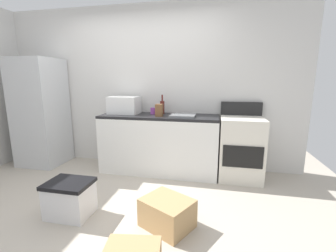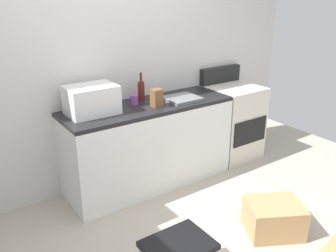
{
  "view_description": "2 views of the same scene",
  "coord_description": "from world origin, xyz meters",
  "px_view_note": "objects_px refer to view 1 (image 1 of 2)",
  "views": [
    {
      "loc": [
        1.14,
        -2.13,
        1.42
      ],
      "look_at": [
        0.5,
        0.89,
        0.8
      ],
      "focal_mm": 24.26,
      "sensor_mm": 36.0,
      "label": 1
    },
    {
      "loc": [
        -1.53,
        -1.78,
        2.01
      ],
      "look_at": [
        0.2,
        0.71,
        0.84
      ],
      "focal_mm": 38.3,
      "sensor_mm": 36.0,
      "label": 2
    }
  ],
  "objects_px": {
    "knife_block": "(159,110)",
    "cardboard_box_medium": "(167,213)",
    "coffee_mug": "(153,111)",
    "microwave": "(124,105)",
    "refrigerator": "(41,113)",
    "stove_oven": "(241,147)",
    "wine_bottle": "(162,107)",
    "storage_bin": "(70,198)"
  },
  "relations": [
    {
      "from": "refrigerator",
      "to": "coffee_mug",
      "type": "relative_size",
      "value": 17.74
    },
    {
      "from": "coffee_mug",
      "to": "knife_block",
      "type": "height_order",
      "value": "knife_block"
    },
    {
      "from": "microwave",
      "to": "cardboard_box_medium",
      "type": "xyz_separation_m",
      "value": [
        1.0,
        -1.42,
        -0.89
      ]
    },
    {
      "from": "microwave",
      "to": "storage_bin",
      "type": "height_order",
      "value": "microwave"
    },
    {
      "from": "microwave",
      "to": "storage_bin",
      "type": "bearing_deg",
      "value": -91.8
    },
    {
      "from": "coffee_mug",
      "to": "microwave",
      "type": "bearing_deg",
      "value": -177.31
    },
    {
      "from": "coffee_mug",
      "to": "storage_bin",
      "type": "distance_m",
      "value": 1.73
    },
    {
      "from": "knife_block",
      "to": "cardboard_box_medium",
      "type": "relative_size",
      "value": 0.39
    },
    {
      "from": "refrigerator",
      "to": "storage_bin",
      "type": "distance_m",
      "value": 2.07
    },
    {
      "from": "refrigerator",
      "to": "knife_block",
      "type": "xyz_separation_m",
      "value": [
        2.08,
        -0.06,
        0.1
      ]
    },
    {
      "from": "refrigerator",
      "to": "wine_bottle",
      "type": "distance_m",
      "value": 2.08
    },
    {
      "from": "microwave",
      "to": "coffee_mug",
      "type": "bearing_deg",
      "value": 2.69
    },
    {
      "from": "stove_oven",
      "to": "microwave",
      "type": "relative_size",
      "value": 2.39
    },
    {
      "from": "microwave",
      "to": "knife_block",
      "type": "height_order",
      "value": "microwave"
    },
    {
      "from": "refrigerator",
      "to": "stove_oven",
      "type": "xyz_separation_m",
      "value": [
        3.27,
        0.06,
        -0.42
      ]
    },
    {
      "from": "knife_block",
      "to": "storage_bin",
      "type": "height_order",
      "value": "knife_block"
    },
    {
      "from": "wine_bottle",
      "to": "knife_block",
      "type": "bearing_deg",
      "value": -86.41
    },
    {
      "from": "knife_block",
      "to": "cardboard_box_medium",
      "type": "height_order",
      "value": "knife_block"
    },
    {
      "from": "coffee_mug",
      "to": "cardboard_box_medium",
      "type": "bearing_deg",
      "value": -69.52
    },
    {
      "from": "refrigerator",
      "to": "wine_bottle",
      "type": "relative_size",
      "value": 5.91
    },
    {
      "from": "coffee_mug",
      "to": "wine_bottle",
      "type": "bearing_deg",
      "value": 30.29
    },
    {
      "from": "microwave",
      "to": "storage_bin",
      "type": "xyz_separation_m",
      "value": [
        -0.05,
        -1.44,
        -0.84
      ]
    },
    {
      "from": "coffee_mug",
      "to": "cardboard_box_medium",
      "type": "height_order",
      "value": "coffee_mug"
    },
    {
      "from": "refrigerator",
      "to": "storage_bin",
      "type": "height_order",
      "value": "refrigerator"
    },
    {
      "from": "wine_bottle",
      "to": "stove_oven",
      "type": "bearing_deg",
      "value": -7.21
    },
    {
      "from": "refrigerator",
      "to": "storage_bin",
      "type": "bearing_deg",
      "value": -43.25
    },
    {
      "from": "stove_oven",
      "to": "cardboard_box_medium",
      "type": "xyz_separation_m",
      "value": [
        -0.8,
        -1.37,
        -0.32
      ]
    },
    {
      "from": "stove_oven",
      "to": "coffee_mug",
      "type": "relative_size",
      "value": 11.0
    },
    {
      "from": "refrigerator",
      "to": "microwave",
      "type": "distance_m",
      "value": 1.47
    },
    {
      "from": "wine_bottle",
      "to": "coffee_mug",
      "type": "relative_size",
      "value": 3.0
    },
    {
      "from": "wine_bottle",
      "to": "storage_bin",
      "type": "xyz_separation_m",
      "value": [
        -0.64,
        -1.54,
        -0.82
      ]
    },
    {
      "from": "refrigerator",
      "to": "cardboard_box_medium",
      "type": "height_order",
      "value": "refrigerator"
    },
    {
      "from": "wine_bottle",
      "to": "refrigerator",
      "type": "bearing_deg",
      "value": -174.24
    },
    {
      "from": "knife_block",
      "to": "cardboard_box_medium",
      "type": "distance_m",
      "value": 1.56
    },
    {
      "from": "wine_bottle",
      "to": "cardboard_box_medium",
      "type": "height_order",
      "value": "wine_bottle"
    },
    {
      "from": "cardboard_box_medium",
      "to": "microwave",
      "type": "bearing_deg",
      "value": 125.3
    },
    {
      "from": "stove_oven",
      "to": "storage_bin",
      "type": "bearing_deg",
      "value": -143.13
    },
    {
      "from": "microwave",
      "to": "wine_bottle",
      "type": "height_order",
      "value": "wine_bottle"
    },
    {
      "from": "refrigerator",
      "to": "coffee_mug",
      "type": "distance_m",
      "value": 1.94
    },
    {
      "from": "stove_oven",
      "to": "knife_block",
      "type": "distance_m",
      "value": 1.31
    },
    {
      "from": "refrigerator",
      "to": "knife_block",
      "type": "height_order",
      "value": "refrigerator"
    },
    {
      "from": "microwave",
      "to": "coffee_mug",
      "type": "distance_m",
      "value": 0.47
    }
  ]
}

